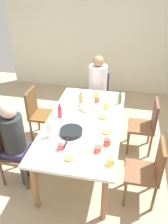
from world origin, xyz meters
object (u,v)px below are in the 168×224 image
object	(u,v)px
chair_3	(11,149)
bottle_1	(120,98)
chair_0	(98,93)
person_3	(14,137)
bottle_2	(60,111)
cup_0	(96,95)
cup_4	(97,100)
bottle_0	(49,130)
plate_2	(69,159)
cup_6	(106,106)
cup_1	(107,142)
chair_1	(149,169)
cup_2	(98,149)
chair_2	(38,111)
cup_5	(60,147)
plate_0	(106,132)
dining_table	(84,126)
bowl_0	(87,107)
chair_4	(147,123)
bottle_3	(81,100)
cup_3	(110,162)

from	to	relation	value
chair_3	bottle_1	world-z (taller)	bottle_1
chair_0	person_3	size ratio (longest dim) A/B	0.73
person_3	bottle_1	distance (m)	1.65
bottle_2	chair_0	bearing A→B (deg)	164.98
cup_0	cup_4	xyz separation A→B (m)	(0.16, 0.04, -0.00)
bottle_0	bottle_2	xyz separation A→B (m)	(-0.46, -0.01, -0.01)
plate_2	cup_6	world-z (taller)	cup_6
cup_1	cup_6	bearing A→B (deg)	-172.45
chair_1	cup_2	xyz separation A→B (m)	(0.09, -0.62, 0.28)
chair_2	person_3	distance (m)	1.01
chair_3	cup_0	world-z (taller)	chair_3
chair_1	cup_5	xyz separation A→B (m)	(0.13, -1.05, 0.28)
cup_4	cup_6	bearing A→B (deg)	44.93
plate_2	plate_0	bearing A→B (deg)	148.30
cup_6	cup_1	bearing A→B (deg)	7.55
dining_table	bottle_2	size ratio (longest dim) A/B	9.33
dining_table	bowl_0	world-z (taller)	bowl_0
bottle_2	cup_6	bearing A→B (deg)	121.20
dining_table	chair_3	bearing A→B (deg)	-61.16
chair_4	plate_2	xyz separation A→B (m)	(1.26, -0.90, 0.26)
chair_3	cup_6	distance (m)	1.49
cup_0	cup_2	xyz separation A→B (m)	(1.32, 0.23, -0.00)
chair_2	bowl_0	xyz separation A→B (m)	(0.17, 0.87, 0.29)
cup_2	bottle_3	world-z (taller)	bottle_3
plate_0	cup_0	world-z (taller)	cup_0
cup_5	plate_2	bearing A→B (deg)	43.53
cup_5	bottle_1	distance (m)	1.35
cup_1	bottle_1	bearing A→B (deg)	176.01
cup_0	cup_1	size ratio (longest dim) A/B	0.96
dining_table	person_3	bearing A→B (deg)	-58.49
bowl_0	cup_2	bearing A→B (deg)	18.44
cup_0	chair_4	bearing A→B (deg)	73.57
plate_0	cup_5	size ratio (longest dim) A/B	2.17
chair_4	bottle_3	xyz separation A→B (m)	(0.08, -1.02, 0.35)
chair_3	person_3	distance (m)	0.24
chair_0	chair_1	world-z (taller)	same
dining_table	cup_4	xyz separation A→B (m)	(-0.58, 0.09, 0.11)
plate_0	cup_5	bearing A→B (deg)	-50.07
bowl_0	cup_0	world-z (taller)	bowl_0
chair_4	chair_1	bearing A→B (deg)	0.00
chair_4	cup_1	bearing A→B (deg)	-29.29
chair_2	bottle_1	xyz separation A→B (m)	(-0.10, 1.33, 0.34)
chair_4	bottle_1	world-z (taller)	bottle_1
dining_table	chair_2	bearing A→B (deg)	-118.84
plate_0	cup_6	world-z (taller)	cup_6
bowl_0	cup_0	bearing A→B (deg)	170.03
cup_3	bottle_3	size ratio (longest dim) A/B	0.52
dining_table	chair_3	size ratio (longest dim) A/B	2.18
person_3	cup_2	xyz separation A→B (m)	(0.09, 1.08, 0.07)
chair_4	bottle_3	world-z (taller)	bottle_3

